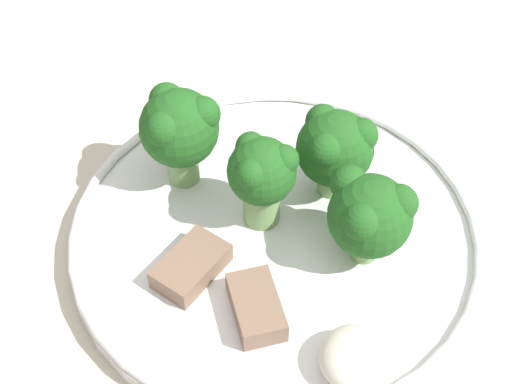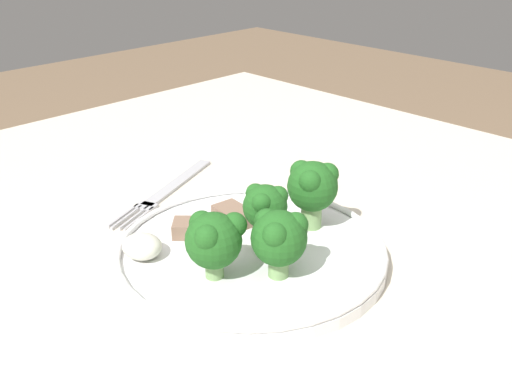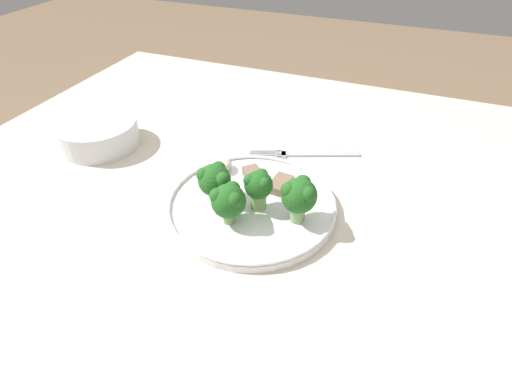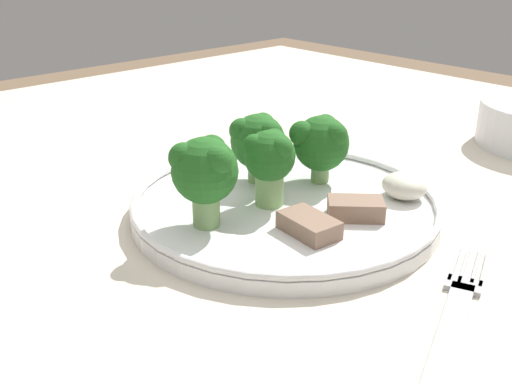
{
  "view_description": "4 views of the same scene",
  "coord_description": "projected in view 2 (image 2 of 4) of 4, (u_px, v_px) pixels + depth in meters",
  "views": [
    {
      "loc": [
        0.28,
        0.09,
        1.11
      ],
      "look_at": [
        0.02,
        -0.06,
        0.77
      ],
      "focal_mm": 50.0,
      "sensor_mm": 36.0,
      "label": 1
    },
    {
      "loc": [
        -0.33,
        0.31,
        1.05
      ],
      "look_at": [
        0.05,
        -0.06,
        0.8
      ],
      "focal_mm": 42.0,
      "sensor_mm": 36.0,
      "label": 2
    },
    {
      "loc": [
        -0.41,
        -0.22,
        1.15
      ],
      "look_at": [
        0.01,
        -0.05,
        0.8
      ],
      "focal_mm": 28.0,
      "sensor_mm": 36.0,
      "label": 3
    },
    {
      "loc": [
        0.36,
        -0.37,
        0.97
      ],
      "look_at": [
        0.01,
        -0.06,
        0.77
      ],
      "focal_mm": 42.0,
      "sensor_mm": 36.0,
      "label": 4
    }
  ],
  "objects": [
    {
      "name": "dinner_plate",
      "position": [
        251.0,
        252.0,
        0.58
      ],
      "size": [
        0.26,
        0.26,
        0.02
      ],
      "color": "white",
      "rests_on": "table"
    },
    {
      "name": "fork",
      "position": [
        167.0,
        191.0,
        0.73
      ],
      "size": [
        0.09,
        0.2,
        0.0
      ],
      "color": "#B2B2B7",
      "rests_on": "table"
    },
    {
      "name": "broccoli_floret_near_rim_left",
      "position": [
        279.0,
        237.0,
        0.52
      ],
      "size": [
        0.05,
        0.05,
        0.06
      ],
      "color": "#7FA866",
      "rests_on": "dinner_plate"
    },
    {
      "name": "meat_slice_middle_slice",
      "position": [
        235.0,
        215.0,
        0.63
      ],
      "size": [
        0.05,
        0.03,
        0.01
      ],
      "color": "#846651",
      "rests_on": "dinner_plate"
    },
    {
      "name": "table",
      "position": [
        243.0,
        367.0,
        0.58
      ],
      "size": [
        1.16,
        1.11,
        0.74
      ],
      "color": "beige",
      "rests_on": "ground_plane"
    },
    {
      "name": "sauce_dollop",
      "position": [
        142.0,
        246.0,
        0.56
      ],
      "size": [
        0.04,
        0.04,
        0.02
      ],
      "color": "silver",
      "rests_on": "dinner_plate"
    },
    {
      "name": "broccoli_floret_front_left",
      "position": [
        313.0,
        186.0,
        0.6
      ],
      "size": [
        0.05,
        0.05,
        0.07
      ],
      "color": "#7FA866",
      "rests_on": "dinner_plate"
    },
    {
      "name": "meat_slice_front_slice",
      "position": [
        195.0,
        228.0,
        0.6
      ],
      "size": [
        0.05,
        0.05,
        0.02
      ],
      "color": "#846651",
      "rests_on": "dinner_plate"
    },
    {
      "name": "broccoli_floret_back_left",
      "position": [
        213.0,
        239.0,
        0.52
      ],
      "size": [
        0.05,
        0.05,
        0.06
      ],
      "color": "#7FA866",
      "rests_on": "dinner_plate"
    },
    {
      "name": "broccoli_floret_center_left",
      "position": [
        265.0,
        209.0,
        0.57
      ],
      "size": [
        0.04,
        0.04,
        0.07
      ],
      "color": "#7FA866",
      "rests_on": "dinner_plate"
    }
  ]
}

